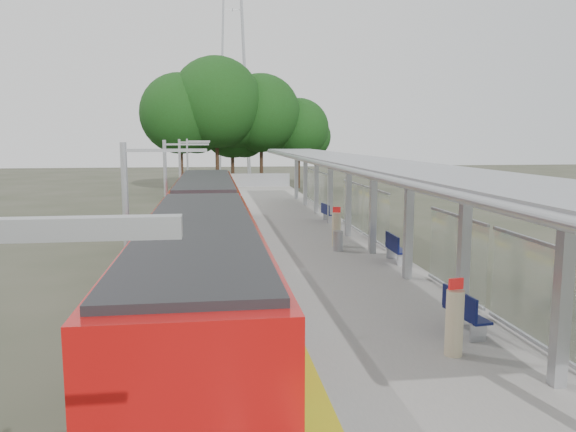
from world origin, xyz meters
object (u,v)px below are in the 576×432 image
(bench_near, at_px, (463,311))
(info_pillar_far, at_px, (336,229))
(bench_far, at_px, (327,212))
(train, at_px, (204,236))
(litter_bin, at_px, (338,241))
(info_pillar_near, at_px, (454,322))
(bench_mid, at_px, (395,247))

(bench_near, bearing_deg, info_pillar_far, 87.64)
(bench_near, xyz_separation_m, info_pillar_far, (-0.60, 10.75, 0.19))
(info_pillar_far, bearing_deg, bench_far, 92.40)
(train, height_order, litter_bin, train)
(info_pillar_near, bearing_deg, litter_bin, 80.09)
(train, xyz_separation_m, info_pillar_far, (5.42, 2.82, -0.34))
(bench_near, height_order, bench_mid, bench_mid)
(bench_far, distance_m, info_pillar_near, 18.95)
(info_pillar_far, bearing_deg, train, -141.56)
(train, relative_size, bench_mid, 18.23)
(train, relative_size, litter_bin, 33.77)
(bench_far, xyz_separation_m, info_pillar_far, (-1.04, -6.92, 0.22))
(bench_near, relative_size, bench_far, 1.06)
(bench_near, relative_size, info_pillar_near, 0.91)
(train, height_order, info_pillar_near, train)
(bench_far, height_order, info_pillar_near, info_pillar_near)
(bench_mid, xyz_separation_m, info_pillar_near, (-1.63, -8.72, 0.17))
(litter_bin, bearing_deg, bench_far, 81.49)
(bench_near, distance_m, bench_mid, 7.53)
(bench_mid, relative_size, info_pillar_far, 0.92)
(bench_mid, bearing_deg, info_pillar_far, 114.92)
(bench_mid, distance_m, info_pillar_near, 8.87)
(bench_near, bearing_deg, bench_far, 83.03)
(bench_near, bearing_deg, litter_bin, 88.87)
(train, bearing_deg, bench_far, 56.48)
(bench_mid, distance_m, bench_far, 10.20)
(bench_mid, relative_size, litter_bin, 1.85)
(train, xyz_separation_m, info_pillar_near, (5.24, -9.16, -0.34))
(info_pillar_near, bearing_deg, bench_far, 76.56)
(train, distance_m, bench_mid, 6.91)
(bench_mid, xyz_separation_m, info_pillar_far, (-1.45, 3.27, 0.17))
(info_pillar_near, height_order, info_pillar_far, info_pillar_far)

